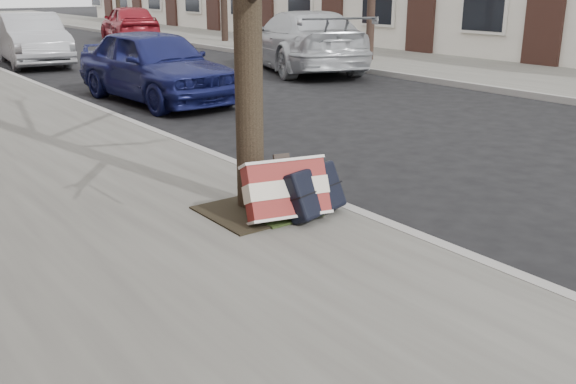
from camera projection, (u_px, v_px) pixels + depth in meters
ground at (507, 215)px, 5.92m from camera, size 120.00×120.00×0.00m
far_sidewalk at (269, 45)px, 21.78m from camera, size 4.00×70.00×0.12m
dirt_patch at (255, 211)px, 5.67m from camera, size 0.85×0.85×0.02m
suitcase_red at (286, 190)px, 5.39m from camera, size 0.76×0.53×0.53m
suitcase_navy at (313, 191)px, 5.49m from camera, size 0.66×0.48×0.46m
car_near_front at (155, 65)px, 11.51m from camera, size 1.77×3.92×1.31m
car_near_mid at (32, 39)px, 16.84m from camera, size 1.86×4.16×1.32m
car_far_front at (302, 41)px, 15.66m from camera, size 3.53×5.37×1.45m
car_far_back at (129, 23)px, 23.80m from camera, size 2.33×4.19×1.35m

